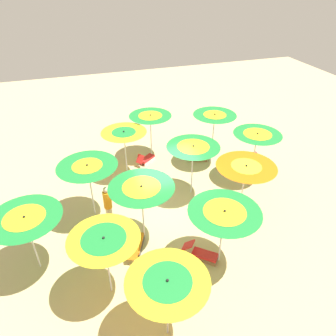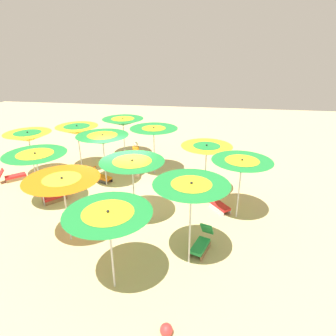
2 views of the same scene
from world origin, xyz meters
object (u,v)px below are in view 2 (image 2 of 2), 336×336
beach_umbrella_2 (242,166)px  beach_umbrella_10 (77,130)px  beach_umbrella_6 (36,158)px  beach_umbrella_5 (206,150)px  beach_umbrella_7 (103,139)px  beach_umbrella_11 (123,122)px  beachgoer_0 (136,159)px  beach_umbrella_9 (28,137)px  beach_umbrella_1 (191,190)px  beach_ball (166,330)px  beach_umbrella_3 (63,185)px  lounger_0 (57,195)px  beach_umbrella_8 (154,132)px  lounger_3 (13,176)px  lounger_2 (100,176)px  beach_umbrella_0 (109,220)px  lounger_4 (201,243)px  lounger_1 (219,204)px  beach_umbrella_4 (132,166)px

beach_umbrella_2 → beach_umbrella_10: bearing=-113.8°
beach_umbrella_6 → beach_umbrella_10: size_ratio=0.98×
beach_umbrella_5 → beach_umbrella_7: beach_umbrella_7 is taller
beach_umbrella_11 → beachgoer_0: (2.48, 1.32, -1.06)m
beach_umbrella_7 → beach_umbrella_5: bearing=86.7°
beach_umbrella_2 → beach_umbrella_9: beach_umbrella_2 is taller
beach_umbrella_1 → beach_umbrella_11: 8.99m
beach_ball → beach_umbrella_9: bearing=-133.7°
beach_umbrella_1 → beach_umbrella_3: bearing=-97.1°
beach_umbrella_2 → lounger_0: beach_umbrella_2 is taller
beach_umbrella_7 → beach_umbrella_8: bearing=129.6°
beach_umbrella_6 → beach_umbrella_8: bearing=135.4°
lounger_3 → lounger_2: bearing=-36.7°
beach_umbrella_0 → beachgoer_0: bearing=-170.4°
beach_umbrella_11 → beach_umbrella_5: bearing=50.0°
beach_umbrella_9 → lounger_2: size_ratio=1.68×
beach_umbrella_3 → beach_umbrella_8: 5.69m
beach_umbrella_6 → beach_umbrella_7: bearing=140.4°
beach_umbrella_7 → lounger_4: 6.04m
beach_umbrella_0 → beachgoer_0: beach_umbrella_0 is taller
beach_umbrella_7 → lounger_4: beach_umbrella_7 is taller
beach_umbrella_1 → lounger_1: (-3.09, 0.84, -2.09)m
beach_umbrella_0 → lounger_3: beach_umbrella_0 is taller
beach_umbrella_3 → lounger_0: 3.36m
lounger_2 → lounger_4: size_ratio=1.12×
beach_umbrella_7 → lounger_0: 2.88m
lounger_2 → beach_ball: bearing=-35.7°
lounger_4 → beach_umbrella_10: bearing=-112.2°
beach_umbrella_3 → lounger_3: beach_umbrella_3 is taller
lounger_2 → beach_umbrella_8: bearing=50.1°
beach_umbrella_10 → lounger_3: beach_umbrella_10 is taller
beach_umbrella_8 → beach_umbrella_3: bearing=-16.4°
beach_umbrella_2 → beach_umbrella_8: (-3.29, -3.65, 0.12)m
beach_umbrella_4 → lounger_0: bearing=-105.5°
beach_umbrella_1 → lounger_3: bearing=-116.6°
lounger_1 → beach_ball: 5.51m
beach_umbrella_5 → beach_ball: (6.46, -0.53, -1.80)m
beachgoer_0 → beach_ball: bearing=-89.8°
beach_umbrella_8 → lounger_0: bearing=-46.7°
beach_umbrella_10 → beach_umbrella_11: size_ratio=1.03×
beach_umbrella_6 → lounger_3: beach_umbrella_6 is taller
beach_umbrella_8 → lounger_0: beach_umbrella_8 is taller
beach_umbrella_2 → beach_umbrella_4: bearing=-77.3°
beach_umbrella_3 → beach_umbrella_8: beach_umbrella_8 is taller
beach_umbrella_0 → beach_umbrella_3: beach_umbrella_0 is taller
beach_ball → beach_umbrella_6: bearing=-130.1°
lounger_0 → lounger_2: (-2.00, 1.03, -0.00)m
beach_umbrella_4 → lounger_0: 4.02m
beach_umbrella_0 → beach_umbrella_8: (-7.11, -0.38, 0.08)m
beach_umbrella_3 → beach_ball: (2.77, 3.50, -1.78)m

